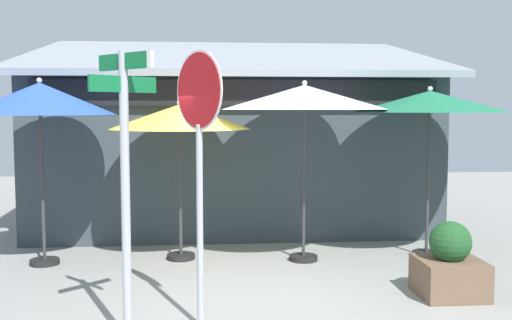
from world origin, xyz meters
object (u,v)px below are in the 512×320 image
object	(u,v)px
street_sign_post	(125,168)
patio_umbrella_mustard_center	(179,118)
stop_sign	(199,132)
patio_umbrella_royal_blue_left	(40,100)
patio_umbrella_ivory_right	(304,99)
patio_umbrella_forest_green_far_right	(430,103)
sidewalk_planter	(450,266)

from	to	relation	value
street_sign_post	patio_umbrella_mustard_center	world-z (taller)	street_sign_post
stop_sign	patio_umbrella_mustard_center	world-z (taller)	stop_sign
street_sign_post	patio_umbrella_royal_blue_left	distance (m)	3.72
stop_sign	patio_umbrella_ivory_right	xyz separation A→B (m)	(1.59, 2.76, 0.41)
patio_umbrella_ivory_right	patio_umbrella_forest_green_far_right	world-z (taller)	patio_umbrella_ivory_right
sidewalk_planter	patio_umbrella_ivory_right	bearing A→B (deg)	128.21
patio_umbrella_mustard_center	patio_umbrella_forest_green_far_right	world-z (taller)	patio_umbrella_forest_green_far_right
patio_umbrella_mustard_center	patio_umbrella_forest_green_far_right	distance (m)	3.92
patio_umbrella_mustard_center	patio_umbrella_forest_green_far_right	size ratio (longest dim) A/B	0.92
street_sign_post	sidewalk_planter	world-z (taller)	street_sign_post
street_sign_post	sidewalk_planter	bearing A→B (deg)	17.28
patio_umbrella_mustard_center	patio_umbrella_royal_blue_left	bearing A→B (deg)	-175.70
patio_umbrella_forest_green_far_right	stop_sign	bearing A→B (deg)	-141.68
patio_umbrella_ivory_right	sidewalk_planter	size ratio (longest dim) A/B	2.93
patio_umbrella_ivory_right	patio_umbrella_forest_green_far_right	size ratio (longest dim) A/B	1.03
stop_sign	patio_umbrella_forest_green_far_right	world-z (taller)	stop_sign
patio_umbrella_royal_blue_left	sidewalk_planter	xyz separation A→B (m)	(5.50, -2.06, -2.11)
patio_umbrella_forest_green_far_right	sidewalk_planter	bearing A→B (deg)	-102.98
street_sign_post	sidewalk_planter	xyz separation A→B (m)	(3.86, 1.20, -1.39)
patio_umbrella_forest_green_far_right	sidewalk_planter	size ratio (longest dim) A/B	2.84
patio_umbrella_ivory_right	patio_umbrella_mustard_center	bearing A→B (deg)	172.28
street_sign_post	patio_umbrella_ivory_right	world-z (taller)	street_sign_post
stop_sign	patio_umbrella_mustard_center	size ratio (longest dim) A/B	1.19
street_sign_post	patio_umbrella_royal_blue_left	xyz separation A→B (m)	(-1.64, 3.26, 0.72)
patio_umbrella_mustard_center	sidewalk_planter	xyz separation A→B (m)	(3.44, -2.21, -1.83)
stop_sign	patio_umbrella_forest_green_far_right	distance (m)	4.60
patio_umbrella_royal_blue_left	sidewalk_planter	bearing A→B (deg)	-20.51
patio_umbrella_mustard_center	patio_umbrella_ivory_right	bearing A→B (deg)	-7.72
patio_umbrella_mustard_center	patio_umbrella_forest_green_far_right	xyz separation A→B (m)	(3.91, -0.18, 0.23)
stop_sign	patio_umbrella_royal_blue_left	distance (m)	3.74
patio_umbrella_mustard_center	stop_sign	bearing A→B (deg)	-84.00
patio_umbrella_royal_blue_left	patio_umbrella_ivory_right	size ratio (longest dim) A/B	1.01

